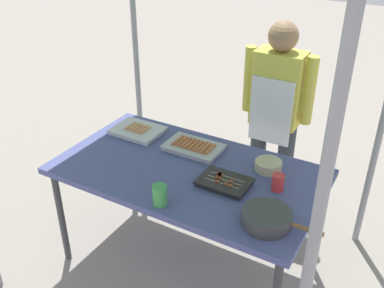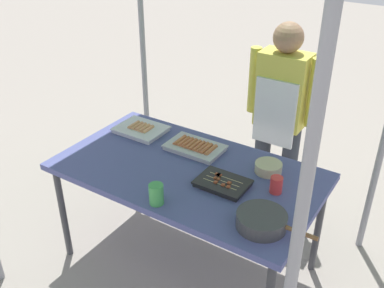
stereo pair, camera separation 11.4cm
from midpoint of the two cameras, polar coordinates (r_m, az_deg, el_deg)
name	(u,v)px [view 1 (the left image)]	position (r m, az deg, el deg)	size (l,w,h in m)	color
ground_plane	(188,260)	(3.17, -1.53, -14.70)	(18.00, 18.00, 0.00)	gray
stall_table	(188,176)	(2.73, -1.72, -4.17)	(1.60, 0.90, 0.75)	#4C518C
tray_grilled_sausages	(138,130)	(3.13, -8.03, 1.72)	(0.34, 0.26, 0.05)	silver
tray_meat_skewers	(224,182)	(2.56, 2.89, -4.95)	(0.29, 0.21, 0.04)	black
tray_pork_links	(194,147)	(2.89, -0.93, -0.39)	(0.37, 0.24, 0.05)	#ADADB2
cooking_wok	(267,218)	(2.28, 8.19, -9.37)	(0.42, 0.26, 0.08)	#38383A
condiment_bowl	(268,166)	(2.71, 8.58, -2.77)	(0.16, 0.16, 0.06)	#BFB28C
drink_cup_near_edge	(160,195)	(2.39, -5.54, -6.57)	(0.08, 0.08, 0.12)	#3F994C
drink_cup_by_wok	(278,182)	(2.53, 9.70, -4.90)	(0.07, 0.07, 0.10)	red
vendor_woman	(276,108)	(3.23, 9.72, 4.62)	(0.52, 0.22, 1.49)	#333842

